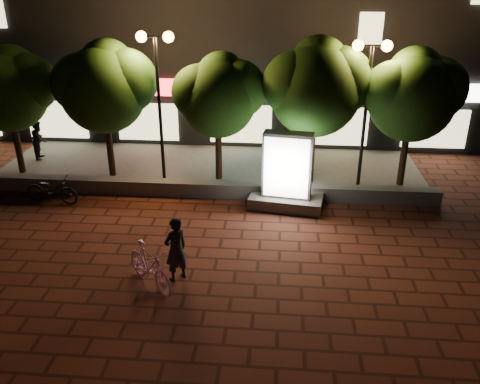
# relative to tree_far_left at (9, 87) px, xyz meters

# --- Properties ---
(ground) EXTENTS (80.00, 80.00, 0.00)m
(ground) POSITION_rel_tree_far_left_xyz_m (6.95, -5.46, -3.29)
(ground) COLOR #4E2318
(ground) RESTS_ON ground
(retaining_wall) EXTENTS (16.00, 0.45, 0.50)m
(retaining_wall) POSITION_rel_tree_far_left_xyz_m (6.95, -1.46, -3.04)
(retaining_wall) COLOR slate
(retaining_wall) RESTS_ON ground
(sidewalk) EXTENTS (16.00, 5.00, 0.08)m
(sidewalk) POSITION_rel_tree_far_left_xyz_m (6.95, 1.04, -3.25)
(sidewalk) COLOR slate
(sidewalk) RESTS_ON ground
(building_block) EXTENTS (28.00, 8.12, 11.30)m
(building_block) POSITION_rel_tree_far_left_xyz_m (6.94, 7.53, 1.70)
(building_block) COLOR black
(building_block) RESTS_ON ground
(tree_far_left) EXTENTS (3.36, 2.80, 4.63)m
(tree_far_left) POSITION_rel_tree_far_left_xyz_m (0.00, 0.00, 0.00)
(tree_far_left) COLOR black
(tree_far_left) RESTS_ON sidewalk
(tree_left) EXTENTS (3.60, 3.00, 4.89)m
(tree_left) POSITION_rel_tree_far_left_xyz_m (3.50, 0.00, 0.15)
(tree_left) COLOR black
(tree_left) RESTS_ON sidewalk
(tree_mid) EXTENTS (3.24, 2.70, 4.50)m
(tree_mid) POSITION_rel_tree_far_left_xyz_m (7.50, -0.00, -0.08)
(tree_mid) COLOR black
(tree_mid) RESTS_ON sidewalk
(tree_right) EXTENTS (3.72, 3.10, 5.07)m
(tree_right) POSITION_rel_tree_far_left_xyz_m (10.80, 0.00, 0.27)
(tree_right) COLOR black
(tree_right) RESTS_ON sidewalk
(tree_far_right) EXTENTS (3.48, 2.90, 4.76)m
(tree_far_right) POSITION_rel_tree_far_left_xyz_m (14.00, 0.00, 0.08)
(tree_far_right) COLOR black
(tree_far_right) RESTS_ON sidewalk
(street_lamp_left) EXTENTS (1.26, 0.36, 5.18)m
(street_lamp_left) POSITION_rel_tree_far_left_xyz_m (5.45, -0.26, 0.74)
(street_lamp_left) COLOR black
(street_lamp_left) RESTS_ON sidewalk
(street_lamp_right) EXTENTS (1.26, 0.36, 4.98)m
(street_lamp_right) POSITION_rel_tree_far_left_xyz_m (12.45, -0.26, 0.60)
(street_lamp_right) COLOR black
(street_lamp_right) RESTS_ON sidewalk
(ad_kiosk) EXTENTS (2.47, 1.49, 2.52)m
(ad_kiosk) POSITION_rel_tree_far_left_xyz_m (9.90, -2.10, -2.28)
(ad_kiosk) COLOR slate
(ad_kiosk) RESTS_ON ground
(scooter_pink) EXTENTS (1.70, 1.70, 1.13)m
(scooter_pink) POSITION_rel_tree_far_left_xyz_m (6.61, -6.84, -2.73)
(scooter_pink) COLOR #F3A2DD
(scooter_pink) RESTS_ON ground
(rider) EXTENTS (0.73, 0.73, 1.71)m
(rider) POSITION_rel_tree_far_left_xyz_m (7.19, -6.49, -2.44)
(rider) COLOR black
(rider) RESTS_ON ground
(scooter_parked) EXTENTS (1.89, 0.86, 0.96)m
(scooter_parked) POSITION_rel_tree_far_left_xyz_m (2.21, -2.46, -2.81)
(scooter_parked) COLOR black
(scooter_parked) RESTS_ON ground
(pedestrian) EXTENTS (0.73, 0.86, 1.55)m
(pedestrian) POSITION_rel_tree_far_left_xyz_m (0.02, 1.45, -2.44)
(pedestrian) COLOR black
(pedestrian) RESTS_ON sidewalk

